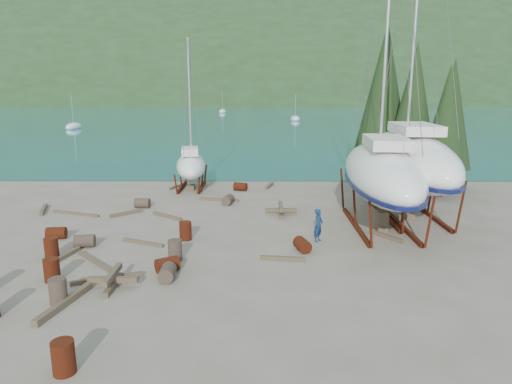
{
  "coord_description": "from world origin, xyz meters",
  "views": [
    {
      "loc": [
        2.02,
        -19.33,
        7.08
      ],
      "look_at": [
        1.91,
        3.0,
        1.93
      ],
      "focal_mm": 32.0,
      "sensor_mm": 36.0,
      "label": 1
    }
  ],
  "objects_px": {
    "large_sailboat_far": "(409,159)",
    "worker": "(318,225)",
    "large_sailboat_near": "(382,172)",
    "small_sailboat_shore": "(191,165)"
  },
  "relations": [
    {
      "from": "large_sailboat_far",
      "to": "worker",
      "type": "height_order",
      "value": "large_sailboat_far"
    },
    {
      "from": "large_sailboat_far",
      "to": "worker",
      "type": "distance_m",
      "value": 7.55
    },
    {
      "from": "large_sailboat_near",
      "to": "large_sailboat_far",
      "type": "bearing_deg",
      "value": 52.45
    },
    {
      "from": "large_sailboat_near",
      "to": "small_sailboat_shore",
      "type": "distance_m",
      "value": 14.33
    },
    {
      "from": "small_sailboat_shore",
      "to": "worker",
      "type": "distance_m",
      "value": 13.67
    },
    {
      "from": "large_sailboat_near",
      "to": "worker",
      "type": "bearing_deg",
      "value": -142.71
    },
    {
      "from": "large_sailboat_near",
      "to": "worker",
      "type": "distance_m",
      "value": 4.57
    },
    {
      "from": "large_sailboat_near",
      "to": "large_sailboat_far",
      "type": "distance_m",
      "value": 3.18
    },
    {
      "from": "small_sailboat_shore",
      "to": "worker",
      "type": "xyz_separation_m",
      "value": [
        7.56,
        -11.34,
        -0.92
      ]
    },
    {
      "from": "large_sailboat_near",
      "to": "small_sailboat_shore",
      "type": "height_order",
      "value": "large_sailboat_near"
    }
  ]
}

